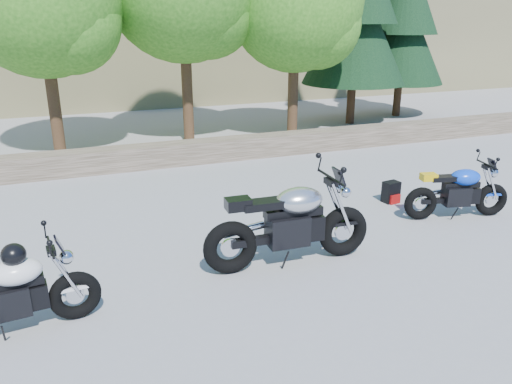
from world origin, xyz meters
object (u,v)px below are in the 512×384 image
(silver_bike, at_px, (290,224))
(blue_bike, at_px, (458,192))
(backpack, at_px, (391,192))
(white_bike, at_px, (7,292))

(silver_bike, xyz_separation_m, blue_bike, (3.31, 0.52, -0.13))
(blue_bike, relative_size, backpack, 4.69)
(silver_bike, xyz_separation_m, backpack, (2.73, 1.53, -0.39))
(silver_bike, height_order, white_bike, silver_bike)
(silver_bike, height_order, backpack, silver_bike)
(white_bike, distance_m, blue_bike, 6.78)
(silver_bike, xyz_separation_m, white_bike, (-3.40, -0.42, -0.08))
(blue_bike, height_order, backpack, blue_bike)
(blue_bike, bearing_deg, white_bike, -159.24)
(white_bike, height_order, blue_bike, white_bike)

